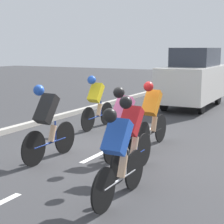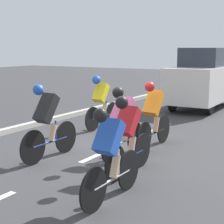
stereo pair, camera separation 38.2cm
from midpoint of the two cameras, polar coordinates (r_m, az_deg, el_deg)
The scene contains 10 objects.
ground_plane at distance 8.26m, azimuth 0.19°, elevation -6.11°, with size 60.00×60.00×0.00m, color #38383A.
lane_stripe_mid at distance 8.09m, azimuth -0.57°, elevation -6.44°, with size 0.12×1.40×0.01m, color white.
lane_stripe_far at distance 10.86m, azimuth 8.33°, elevation -2.33°, with size 0.12×1.40×0.01m, color white.
cyclist_yellow at distance 10.48m, azimuth -0.63°, elevation 1.77°, with size 0.32×1.72×1.52m.
cyclist_black at distance 7.62m, azimuth -8.40°, elevation -1.31°, with size 0.33×1.73×1.56m.
cyclist_red at distance 6.62m, azimuth 4.08°, elevation -3.26°, with size 0.34×1.66×1.46m.
cyclist_orange at distance 8.46m, azimuth 7.64°, elevation -0.26°, with size 0.33×1.73×1.54m.
cyclist_blue at distance 5.47m, azimuth 1.69°, elevation -6.26°, with size 0.32×1.65×1.44m.
cyclist_pink at distance 7.62m, azimuth 3.03°, elevation -1.31°, with size 0.37×1.69×1.51m.
support_car at distance 14.56m, azimuth 14.49°, elevation 4.97°, with size 1.70×4.06×2.26m.
Camera 2 is at (-4.24, 6.72, 2.26)m, focal length 60.00 mm.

